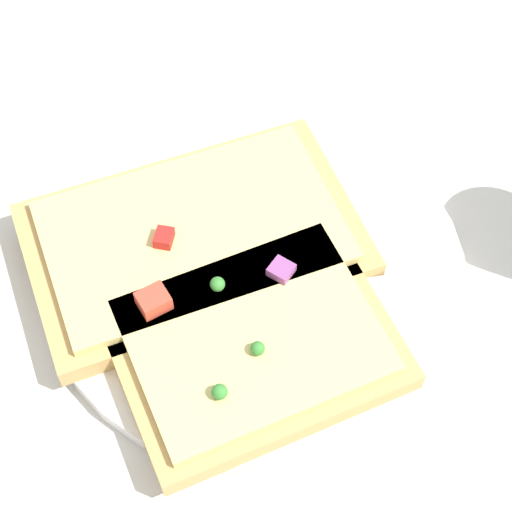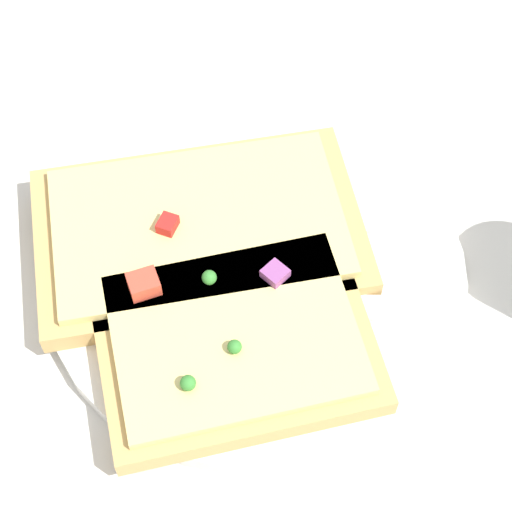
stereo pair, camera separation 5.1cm
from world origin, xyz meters
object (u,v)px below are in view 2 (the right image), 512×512
Objects in this scene: fork at (256,219)px; knife at (327,309)px; pizza_slice_corner at (235,340)px; plate at (256,270)px; pizza_slice_main at (197,232)px.

fork is 1.14× the size of knife.
knife is 0.94× the size of pizza_slice_corner.
fork is (0.02, -0.03, 0.01)m from plate.
pizza_slice_main is at bearing -31.33° from knife.
plate is at bearing -36.46° from knife.
pizza_slice_corner is (0.03, 0.05, 0.01)m from knife.
plate is 1.24× the size of fork.
fork is 0.89× the size of pizza_slice_main.
pizza_slice_corner is at bearing 107.65° from plate.
knife is at bearing 10.90° from pizza_slice_corner.
knife reaches higher than plate.
pizza_slice_corner reaches higher than fork.
pizza_slice_corner reaches higher than plate.
plate is 0.05m from knife.
plate is 1.42× the size of knife.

